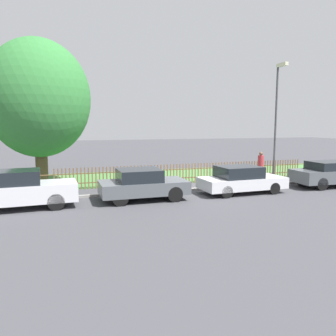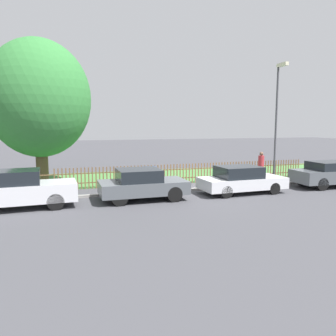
{
  "view_description": "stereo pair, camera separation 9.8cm",
  "coord_description": "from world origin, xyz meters",
  "px_view_note": "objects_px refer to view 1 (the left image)",
  "views": [
    {
      "loc": [
        -6.91,
        -14.78,
        3.22
      ],
      "look_at": [
        -1.81,
        0.76,
        1.1
      ],
      "focal_mm": 35.0,
      "sensor_mm": 36.0,
      "label": 1
    },
    {
      "loc": [
        -6.81,
        -14.81,
        3.22
      ],
      "look_at": [
        -1.81,
        0.76,
        1.1
      ],
      "focal_mm": 35.0,
      "sensor_mm": 36.0,
      "label": 2
    }
  ],
  "objects_px": {
    "street_lamp": "(277,111)",
    "parked_car_navy_estate": "(241,180)",
    "parked_car_red_compact": "(332,173)",
    "parked_car_black_saloon": "(142,184)",
    "covered_motorcycle": "(147,175)",
    "tree_behind_motorcycle": "(38,99)",
    "parked_car_silver_hatchback": "(16,190)",
    "pedestrian_near_fence": "(261,164)"
  },
  "relations": [
    {
      "from": "parked_car_black_saloon",
      "to": "tree_behind_motorcycle",
      "type": "xyz_separation_m",
      "value": [
        -4.33,
        5.31,
        3.93
      ]
    },
    {
      "from": "parked_car_red_compact",
      "to": "parked_car_navy_estate",
      "type": "bearing_deg",
      "value": -178.37
    },
    {
      "from": "pedestrian_near_fence",
      "to": "street_lamp",
      "type": "xyz_separation_m",
      "value": [
        0.12,
        -1.19,
        3.05
      ]
    },
    {
      "from": "parked_car_black_saloon",
      "to": "pedestrian_near_fence",
      "type": "height_order",
      "value": "pedestrian_near_fence"
    },
    {
      "from": "street_lamp",
      "to": "parked_car_silver_hatchback",
      "type": "bearing_deg",
      "value": -172.7
    },
    {
      "from": "parked_car_navy_estate",
      "to": "street_lamp",
      "type": "height_order",
      "value": "street_lamp"
    },
    {
      "from": "parked_car_black_saloon",
      "to": "tree_behind_motorcycle",
      "type": "relative_size",
      "value": 0.48
    },
    {
      "from": "parked_car_black_saloon",
      "to": "covered_motorcycle",
      "type": "distance_m",
      "value": 2.8
    },
    {
      "from": "parked_car_navy_estate",
      "to": "covered_motorcycle",
      "type": "xyz_separation_m",
      "value": [
        -3.95,
        2.69,
        0.04
      ]
    },
    {
      "from": "tree_behind_motorcycle",
      "to": "pedestrian_near_fence",
      "type": "relative_size",
      "value": 4.57
    },
    {
      "from": "parked_car_navy_estate",
      "to": "pedestrian_near_fence",
      "type": "bearing_deg",
      "value": 42.51
    },
    {
      "from": "parked_car_red_compact",
      "to": "tree_behind_motorcycle",
      "type": "height_order",
      "value": "tree_behind_motorcycle"
    },
    {
      "from": "covered_motorcycle",
      "to": "pedestrian_near_fence",
      "type": "height_order",
      "value": "pedestrian_near_fence"
    },
    {
      "from": "parked_car_silver_hatchback",
      "to": "parked_car_black_saloon",
      "type": "bearing_deg",
      "value": -1.72
    },
    {
      "from": "tree_behind_motorcycle",
      "to": "pedestrian_near_fence",
      "type": "height_order",
      "value": "tree_behind_motorcycle"
    },
    {
      "from": "parked_car_silver_hatchback",
      "to": "street_lamp",
      "type": "distance_m",
      "value": 13.48
    },
    {
      "from": "parked_car_silver_hatchback",
      "to": "tree_behind_motorcycle",
      "type": "relative_size",
      "value": 0.57
    },
    {
      "from": "covered_motorcycle",
      "to": "parked_car_red_compact",
      "type": "bearing_deg",
      "value": -19.38
    },
    {
      "from": "parked_car_black_saloon",
      "to": "covered_motorcycle",
      "type": "xyz_separation_m",
      "value": [
        0.9,
        2.65,
        -0.0
      ]
    },
    {
      "from": "parked_car_black_saloon",
      "to": "street_lamp",
      "type": "bearing_deg",
      "value": 11.5
    },
    {
      "from": "pedestrian_near_fence",
      "to": "parked_car_black_saloon",
      "type": "bearing_deg",
      "value": 105.04
    },
    {
      "from": "parked_car_navy_estate",
      "to": "covered_motorcycle",
      "type": "bearing_deg",
      "value": 144.67
    },
    {
      "from": "parked_car_red_compact",
      "to": "tree_behind_motorcycle",
      "type": "distance_m",
      "value": 16.13
    },
    {
      "from": "tree_behind_motorcycle",
      "to": "parked_car_black_saloon",
      "type": "bearing_deg",
      "value": -50.77
    },
    {
      "from": "parked_car_black_saloon",
      "to": "street_lamp",
      "type": "height_order",
      "value": "street_lamp"
    },
    {
      "from": "parked_car_black_saloon",
      "to": "covered_motorcycle",
      "type": "bearing_deg",
      "value": 71.2
    },
    {
      "from": "parked_car_red_compact",
      "to": "tree_behind_motorcycle",
      "type": "relative_size",
      "value": 0.57
    },
    {
      "from": "parked_car_red_compact",
      "to": "street_lamp",
      "type": "relative_size",
      "value": 0.69
    },
    {
      "from": "covered_motorcycle",
      "to": "parked_car_silver_hatchback",
      "type": "bearing_deg",
      "value": -158.97
    },
    {
      "from": "parked_car_navy_estate",
      "to": "tree_behind_motorcycle",
      "type": "bearing_deg",
      "value": 148.71
    },
    {
      "from": "covered_motorcycle",
      "to": "parked_car_navy_estate",
      "type": "bearing_deg",
      "value": -37.74
    },
    {
      "from": "covered_motorcycle",
      "to": "tree_behind_motorcycle",
      "type": "distance_m",
      "value": 7.07
    },
    {
      "from": "parked_car_silver_hatchback",
      "to": "tree_behind_motorcycle",
      "type": "xyz_separation_m",
      "value": [
        0.67,
        5.35,
        3.87
      ]
    },
    {
      "from": "street_lamp",
      "to": "parked_car_navy_estate",
      "type": "bearing_deg",
      "value": -151.92
    },
    {
      "from": "parked_car_navy_estate",
      "to": "parked_car_red_compact",
      "type": "distance_m",
      "value": 5.51
    },
    {
      "from": "pedestrian_near_fence",
      "to": "street_lamp",
      "type": "distance_m",
      "value": 3.28
    },
    {
      "from": "covered_motorcycle",
      "to": "pedestrian_near_fence",
      "type": "relative_size",
      "value": 1.16
    },
    {
      "from": "parked_car_silver_hatchback",
      "to": "parked_car_red_compact",
      "type": "height_order",
      "value": "parked_car_silver_hatchback"
    },
    {
      "from": "parked_car_navy_estate",
      "to": "pedestrian_near_fence",
      "type": "height_order",
      "value": "pedestrian_near_fence"
    },
    {
      "from": "parked_car_navy_estate",
      "to": "tree_behind_motorcycle",
      "type": "xyz_separation_m",
      "value": [
        -9.19,
        5.35,
        3.98
      ]
    },
    {
      "from": "street_lamp",
      "to": "parked_car_black_saloon",
      "type": "bearing_deg",
      "value": -168.54
    },
    {
      "from": "parked_car_silver_hatchback",
      "to": "street_lamp",
      "type": "height_order",
      "value": "street_lamp"
    }
  ]
}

